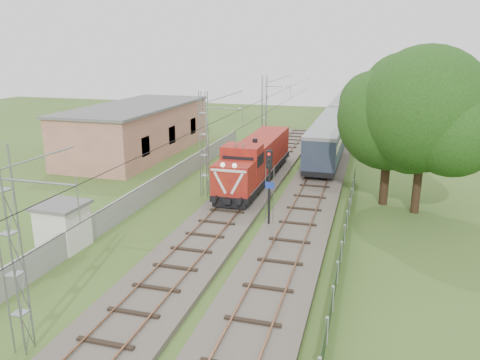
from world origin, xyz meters
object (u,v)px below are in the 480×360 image
(relay_hut, at_px, (63,226))
(coach_rake, at_px, (349,100))
(signal_post, at_px, (269,175))
(locomotive, at_px, (256,159))

(relay_hut, bearing_deg, coach_rake, 78.27)
(signal_post, relative_size, relay_hut, 1.93)
(coach_rake, xyz_separation_m, signal_post, (-1.77, -53.69, 1.11))
(locomotive, distance_m, relay_hut, 17.37)
(locomotive, relative_size, relay_hut, 5.95)
(relay_hut, bearing_deg, locomotive, 64.75)
(locomotive, relative_size, signal_post, 3.08)
(coach_rake, bearing_deg, signal_post, -91.89)
(coach_rake, height_order, signal_post, signal_post)
(coach_rake, bearing_deg, relay_hut, -101.73)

